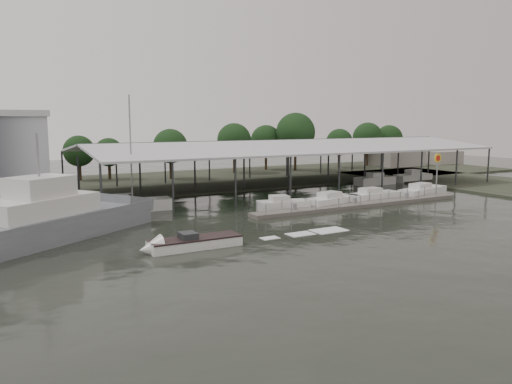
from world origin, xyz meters
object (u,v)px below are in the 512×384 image
white_sailboat (127,205)px  speedboat_underway (187,244)px  grey_trawler (55,220)px  shell_fuel_sign (437,167)px

white_sailboat → speedboat_underway: (-0.37, -17.89, -0.25)m
white_sailboat → grey_trawler: bearing=-127.9°
white_sailboat → speedboat_underway: bearing=-87.7°
grey_trawler → white_sailboat: white_sailboat is taller
grey_trawler → shell_fuel_sign: bearing=-33.3°
shell_fuel_sign → white_sailboat: bearing=164.5°
white_sailboat → speedboat_underway: size_ratio=0.66×
shell_fuel_sign → white_sailboat: white_sailboat is taller
shell_fuel_sign → grey_trawler: 44.15m
grey_trawler → speedboat_underway: size_ratio=0.99×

